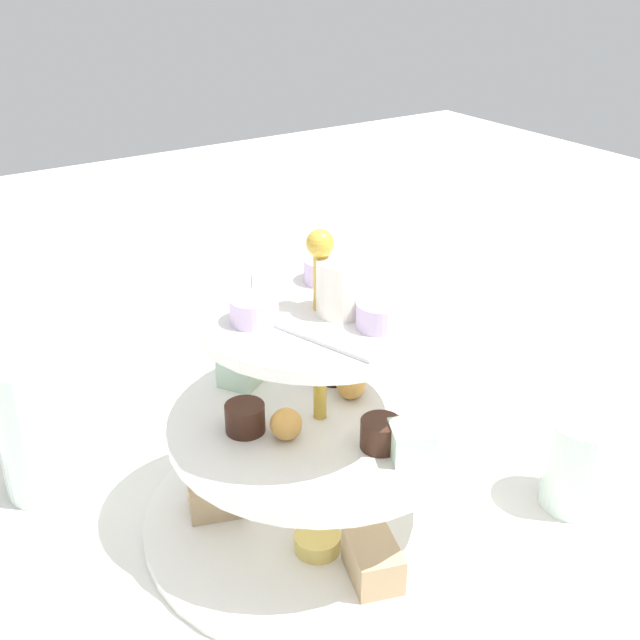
# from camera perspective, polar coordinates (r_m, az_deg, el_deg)

# --- Properties ---
(ground_plane) EXTENTS (2.40, 2.40, 0.00)m
(ground_plane) POSITION_cam_1_polar(r_m,az_deg,el_deg) (0.68, -0.00, -14.17)
(ground_plane) COLOR silver
(tiered_serving_stand) EXTENTS (0.29, 0.29, 0.25)m
(tiered_serving_stand) POSITION_cam_1_polar(r_m,az_deg,el_deg) (0.63, 0.03, -8.74)
(tiered_serving_stand) COLOR white
(tiered_serving_stand) RESTS_ON ground_plane
(water_glass_tall_right) EXTENTS (0.07, 0.07, 0.13)m
(water_glass_tall_right) POSITION_cam_1_polar(r_m,az_deg,el_deg) (0.72, -19.54, -7.20)
(water_glass_tall_right) COLOR silver
(water_glass_tall_right) RESTS_ON ground_plane
(butter_knife_left) EXTENTS (0.10, 0.15, 0.00)m
(butter_knife_left) POSITION_cam_1_polar(r_m,az_deg,el_deg) (0.92, 0.29, -2.22)
(butter_knife_left) COLOR silver
(butter_knife_left) RESTS_ON ground_plane
(water_glass_mid_back) EXTENTS (0.06, 0.06, 0.08)m
(water_glass_mid_back) POSITION_cam_1_polar(r_m,az_deg,el_deg) (0.71, 18.11, -9.67)
(water_glass_mid_back) COLOR silver
(water_glass_mid_back) RESTS_ON ground_plane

